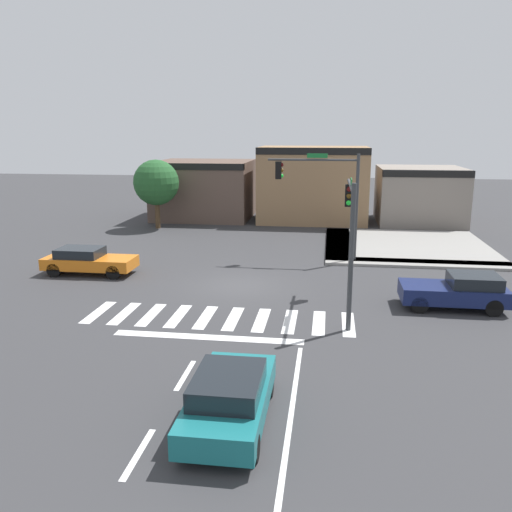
# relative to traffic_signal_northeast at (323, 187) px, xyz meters

# --- Properties ---
(ground_plane) EXTENTS (120.00, 120.00, 0.00)m
(ground_plane) POSITION_rel_traffic_signal_northeast_xyz_m (-3.74, -5.42, -4.14)
(ground_plane) COLOR #353538
(crosswalk_near) EXTENTS (10.40, 2.65, 0.01)m
(crosswalk_near) POSITION_rel_traffic_signal_northeast_xyz_m (-3.74, -9.92, -4.13)
(crosswalk_near) COLOR silver
(crosswalk_near) RESTS_ON ground_plane
(lane_markings) EXTENTS (6.80, 20.25, 0.01)m
(lane_markings) POSITION_rel_traffic_signal_northeast_xyz_m (-2.63, -17.44, -4.13)
(lane_markings) COLOR white
(lane_markings) RESTS_ON ground_plane
(bike_detector_marking) EXTENTS (1.11, 1.11, 0.01)m
(bike_detector_marking) POSITION_rel_traffic_signal_northeast_xyz_m (-2.49, -14.57, -4.13)
(bike_detector_marking) COLOR yellow
(bike_detector_marking) RESTS_ON ground_plane
(curb_corner_northeast) EXTENTS (10.00, 10.60, 0.15)m
(curb_corner_northeast) POSITION_rel_traffic_signal_northeast_xyz_m (4.75, 4.00, -4.06)
(curb_corner_northeast) COLOR gray
(curb_corner_northeast) RESTS_ON ground_plane
(storefront_row) EXTENTS (24.30, 6.99, 5.87)m
(storefront_row) POSITION_rel_traffic_signal_northeast_xyz_m (-1.92, 13.74, -1.59)
(storefront_row) COLOR brown
(storefront_row) RESTS_ON ground_plane
(traffic_signal_northeast) EXTENTS (4.93, 0.32, 5.92)m
(traffic_signal_northeast) POSITION_rel_traffic_signal_northeast_xyz_m (0.00, 0.00, 0.00)
(traffic_signal_northeast) COLOR #383A3D
(traffic_signal_northeast) RESTS_ON ground_plane
(traffic_signal_southeast) EXTENTS (0.32, 5.83, 5.36)m
(traffic_signal_southeast) POSITION_rel_traffic_signal_northeast_xyz_m (1.19, -8.35, -0.37)
(traffic_signal_southeast) COLOR #383A3D
(traffic_signal_southeast) RESTS_ON ground_plane
(car_orange) EXTENTS (4.55, 1.80, 1.34)m
(car_orange) POSITION_rel_traffic_signal_northeast_xyz_m (-11.67, -4.41, -3.43)
(car_orange) COLOR orange
(car_orange) RESTS_ON ground_plane
(car_teal) EXTENTS (1.84, 4.37, 1.40)m
(car_teal) POSITION_rel_traffic_signal_northeast_xyz_m (-1.93, -17.36, -3.42)
(car_teal) COLOR #196B70
(car_teal) RESTS_ON ground_plane
(car_navy) EXTENTS (4.16, 1.89, 1.45)m
(car_navy) POSITION_rel_traffic_signal_northeast_xyz_m (5.66, -7.41, -3.39)
(car_navy) COLOR #141E4C
(car_navy) RESTS_ON ground_plane
(roadside_tree) EXTENTS (3.33, 3.33, 5.06)m
(roadside_tree) POSITION_rel_traffic_signal_northeast_xyz_m (-12.24, 8.58, -0.76)
(roadside_tree) COLOR #4C3823
(roadside_tree) RESTS_ON ground_plane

